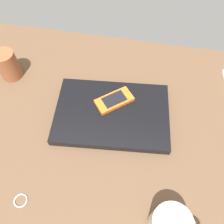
# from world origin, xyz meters

# --- Properties ---
(desk_surface) EXTENTS (1.20, 0.80, 0.03)m
(desk_surface) POSITION_xyz_m (0.00, 0.00, 0.01)
(desk_surface) COLOR brown
(desk_surface) RESTS_ON ground
(laptop_closed) EXTENTS (0.35, 0.25, 0.02)m
(laptop_closed) POSITION_xyz_m (-0.02, 0.06, 0.04)
(laptop_closed) COLOR black
(laptop_closed) RESTS_ON desk_surface
(cell_phone_on_laptop) EXTENTS (0.12, 0.11, 0.01)m
(cell_phone_on_laptop) POSITION_xyz_m (-0.02, 0.09, 0.06)
(cell_phone_on_laptop) COLOR orange
(cell_phone_on_laptop) RESTS_ON laptop_closed
(key_ring) EXTENTS (0.03, 0.03, 0.00)m
(key_ring) POSITION_xyz_m (-0.20, -0.22, 0.03)
(key_ring) COLOR silver
(key_ring) RESTS_ON desk_surface
(pen_cup) EXTENTS (0.07, 0.07, 0.09)m
(pen_cup) POSITION_xyz_m (-0.38, 0.15, 0.08)
(pen_cup) COLOR brown
(pen_cup) RESTS_ON desk_surface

